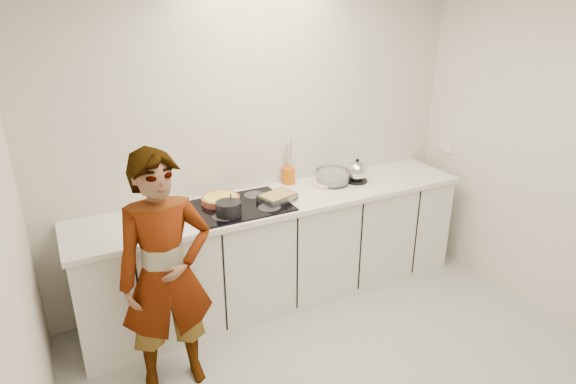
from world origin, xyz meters
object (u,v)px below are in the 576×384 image
kettle (357,172)px  cook (166,275)px  hob (240,206)px  mixing_bowl (332,177)px  utensil_crock (289,175)px  baking_dish (277,197)px  saucepan (229,209)px  tart_dish (220,199)px

kettle → cook: 1.91m
hob → cook: size_ratio=0.45×
mixing_bowl → utensil_crock: size_ratio=2.11×
hob → baking_dish: size_ratio=2.30×
hob → mixing_bowl: 0.89m
baking_dish → kettle: (0.80, 0.09, 0.05)m
mixing_bowl → utensil_crock: utensil_crock is taller
baking_dish → kettle: bearing=6.3°
saucepan → baking_dish: bearing=11.5°
saucepan → baking_dish: saucepan is taller
tart_dish → saucepan: bearing=-96.3°
hob → cook: 0.90m
kettle → utensil_crock: kettle is taller
tart_dish → baking_dish: 0.44m
hob → saucepan: (-0.14, -0.13, 0.06)m
tart_dish → mixing_bowl: size_ratio=1.14×
tart_dish → utensil_crock: size_ratio=2.40×
hob → cook: bearing=-143.0°
saucepan → mixing_bowl: size_ratio=0.74×
saucepan → kettle: 1.25m
saucepan → utensil_crock: bearing=30.7°
baking_dish → kettle: size_ratio=1.48×
tart_dish → utensil_crock: (0.68, 0.17, 0.03)m
mixing_bowl → kettle: 0.22m
baking_dish → hob: bearing=171.1°
saucepan → kettle: size_ratio=1.04×
tart_dish → hob: bearing=-46.0°
saucepan → baking_dish: size_ratio=0.70×
baking_dish → mixing_bowl: mixing_bowl is taller
tart_dish → utensil_crock: utensil_crock is taller
baking_dish → mixing_bowl: (0.59, 0.14, 0.02)m
mixing_bowl → kettle: bearing=-14.3°
cook → tart_dish: bearing=50.3°
utensil_crock → cook: (-1.27, -0.82, -0.18)m
hob → utensil_crock: bearing=26.8°
saucepan → cook: size_ratio=0.14×
cook → saucepan: bearing=37.8°
hob → kettle: size_ratio=3.39×
hob → mixing_bowl: bearing=6.3°
hob → saucepan: saucepan is taller
tart_dish → saucepan: size_ratio=1.53×
hob → mixing_bowl: size_ratio=2.43×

